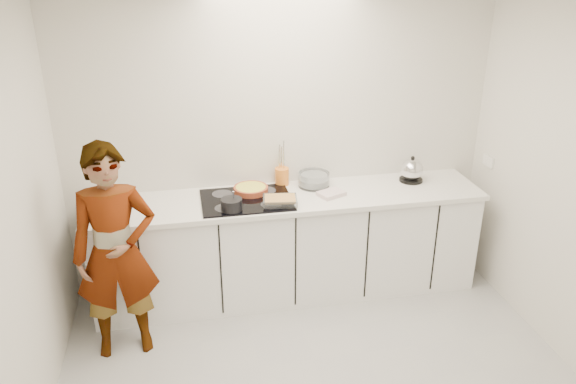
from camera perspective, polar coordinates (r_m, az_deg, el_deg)
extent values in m
cube|color=silver|center=(4.74, -0.70, 5.42)|extent=(3.60, 0.00, 2.60)
cube|color=silver|center=(3.34, -27.07, -5.44)|extent=(0.00, 3.20, 2.60)
cube|color=white|center=(5.20, 19.69, 2.98)|extent=(0.02, 0.15, 0.09)
cube|color=white|center=(4.80, 0.05, -5.62)|extent=(3.20, 0.58, 0.87)
cube|color=white|center=(4.60, 0.06, -0.66)|extent=(3.24, 0.64, 0.04)
cube|color=black|center=(4.52, -4.25, -0.80)|extent=(0.72, 0.54, 0.01)
cylinder|color=#9E4024|center=(4.64, -3.80, 0.27)|extent=(0.33, 0.33, 0.05)
cylinder|color=yellow|center=(4.63, -3.80, 0.47)|extent=(0.29, 0.29, 0.01)
cylinder|color=black|center=(4.32, -5.75, -1.26)|extent=(0.21, 0.21, 0.09)
cylinder|color=silver|center=(4.32, -5.54, -0.64)|extent=(0.02, 0.07, 0.14)
cube|color=silver|center=(4.41, -0.81, -0.89)|extent=(0.29, 0.23, 0.05)
cube|color=tan|center=(4.41, -0.81, -0.68)|extent=(0.26, 0.20, 0.02)
cylinder|color=silver|center=(4.77, 2.65, 1.28)|extent=(0.27, 0.27, 0.12)
cylinder|color=white|center=(4.77, 2.64, 1.07)|extent=(0.23, 0.23, 0.06)
cube|color=white|center=(4.61, 4.41, -0.17)|extent=(0.25, 0.22, 0.03)
cylinder|color=black|center=(5.00, 12.37, 1.22)|extent=(0.21, 0.21, 0.02)
sphere|color=silver|center=(4.97, 12.46, 2.24)|extent=(0.20, 0.20, 0.20)
sphere|color=black|center=(4.93, 12.57, 3.39)|extent=(0.04, 0.04, 0.03)
cylinder|color=orange|center=(4.79, -0.62, 1.60)|extent=(0.15, 0.15, 0.15)
imported|color=white|center=(4.14, -17.10, -5.95)|extent=(0.62, 0.43, 1.62)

